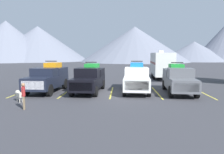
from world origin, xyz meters
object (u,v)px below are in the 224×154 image
at_px(pickup_truck_c, 137,78).
at_px(camper_trailer_a, 162,64).
at_px(dog, 19,94).
at_px(pickup_truck_a, 48,78).
at_px(person_b, 24,94).
at_px(pickup_truck_d, 179,79).
at_px(pickup_truck_b, 89,78).

bearing_deg(pickup_truck_c, camper_trailer_a, 68.12).
height_order(camper_trailer_a, dog, camper_trailer_a).
bearing_deg(pickup_truck_c, pickup_truck_a, -177.96).
xyz_separation_m(camper_trailer_a, person_b, (-10.88, -15.91, -1.02)).
xyz_separation_m(pickup_truck_a, dog, (-0.69, -4.00, -0.69)).
relative_size(pickup_truck_d, dog, 6.92).
height_order(pickup_truck_d, camper_trailer_a, camper_trailer_a).
distance_m(camper_trailer_a, person_b, 19.30).
relative_size(pickup_truck_b, dog, 6.92).
distance_m(pickup_truck_a, pickup_truck_c, 7.63).
relative_size(person_b, dog, 1.95).
relative_size(camper_trailer_a, dog, 9.83).
height_order(person_b, dog, person_b).
bearing_deg(pickup_truck_b, person_b, -116.21).
height_order(pickup_truck_d, person_b, pickup_truck_d).
bearing_deg(camper_trailer_a, pickup_truck_b, -128.68).
height_order(pickup_truck_a, pickup_truck_d, pickup_truck_a).
bearing_deg(dog, camper_trailer_a, 48.72).
bearing_deg(pickup_truck_a, dog, -99.80).
xyz_separation_m(pickup_truck_d, dog, (-11.75, -3.80, -0.66)).
bearing_deg(pickup_truck_a, person_b, -84.38).
height_order(pickup_truck_c, person_b, pickup_truck_c).
bearing_deg(camper_trailer_a, pickup_truck_c, -111.88).
distance_m(person_b, dog, 2.46).
relative_size(pickup_truck_c, dog, 7.16).
bearing_deg(pickup_truck_c, pickup_truck_b, -176.00).
height_order(pickup_truck_a, camper_trailer_a, camper_trailer_a).
height_order(pickup_truck_a, person_b, pickup_truck_a).
xyz_separation_m(pickup_truck_b, pickup_truck_c, (4.05, 0.28, 0.04)).
bearing_deg(pickup_truck_c, pickup_truck_d, -7.77).
distance_m(pickup_truck_b, pickup_truck_c, 4.06).
distance_m(camper_trailer_a, dog, 18.49).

